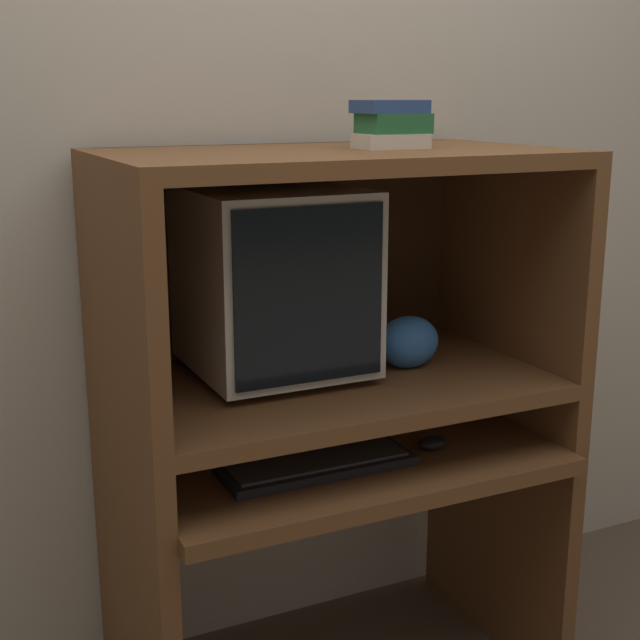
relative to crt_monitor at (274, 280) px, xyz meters
name	(u,v)px	position (x,y,z in m)	size (l,w,h in m)	color
wall_back	(271,151)	(0.12, 0.29, 0.27)	(6.00, 0.06, 2.60)	beige
desk_base	(340,536)	(0.12, -0.12, -0.61)	(1.02, 0.64, 0.65)	brown
desk_monitor_shelf	(333,391)	(0.12, -0.08, -0.26)	(1.02, 0.60, 0.16)	brown
hutch_upper	(328,222)	(0.12, -0.04, 0.13)	(1.02, 0.60, 0.52)	brown
crt_monitor	(274,280)	(0.00, 0.00, 0.00)	(0.37, 0.40, 0.43)	beige
keyboard	(317,464)	(0.01, -0.20, -0.37)	(0.43, 0.16, 0.03)	black
mouse	(433,443)	(0.30, -0.22, -0.37)	(0.07, 0.05, 0.03)	black
snack_bag	(408,342)	(0.31, -0.09, -0.16)	(0.15, 0.11, 0.12)	#336BB7
book_stack	(392,124)	(0.25, -0.08, 0.35)	(0.16, 0.12, 0.10)	beige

